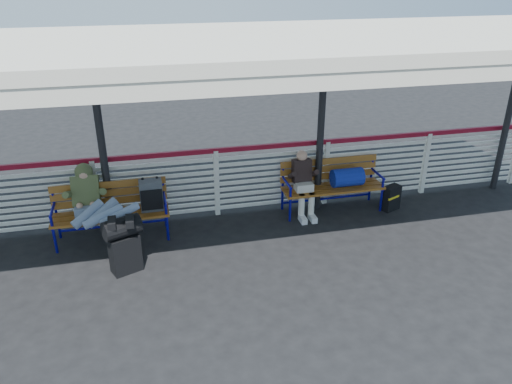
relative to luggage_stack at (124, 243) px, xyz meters
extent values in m
plane|color=black|center=(1.57, -0.44, -0.47)|extent=(60.00, 60.00, 0.00)
cube|color=silver|center=(1.57, 1.46, 0.13)|extent=(12.00, 0.04, 1.04)
cube|color=maroon|center=(1.57, 1.46, 0.73)|extent=(12.00, 0.06, 0.08)
cube|color=silver|center=(1.57, 0.46, 2.61)|extent=(12.60, 3.60, 0.16)
cube|color=silver|center=(1.57, -1.29, 2.48)|extent=(12.60, 0.06, 0.30)
cylinder|color=black|center=(-0.23, 1.31, 1.03)|extent=(0.12, 0.12, 3.00)
cylinder|color=black|center=(3.37, 1.31, 1.03)|extent=(0.12, 0.12, 3.00)
cylinder|color=black|center=(7.07, 1.31, 1.03)|extent=(0.12, 0.12, 3.00)
cube|color=black|center=(0.00, 0.00, -0.18)|extent=(0.48, 0.39, 0.57)
cylinder|color=black|center=(0.00, 0.00, 0.25)|extent=(0.59, 0.46, 0.29)
cube|color=brown|center=(-0.20, 0.95, -0.02)|extent=(1.80, 0.50, 0.04)
cube|color=brown|center=(-0.20, 1.21, 0.25)|extent=(1.80, 0.10, 0.40)
cylinder|color=#100D99|center=(-1.05, 0.75, -0.24)|extent=(0.04, 0.04, 0.45)
cylinder|color=#100D99|center=(0.65, 0.75, -0.24)|extent=(0.04, 0.04, 0.45)
cylinder|color=#100D99|center=(-1.05, 1.22, -0.02)|extent=(0.04, 0.04, 0.90)
cylinder|color=#100D99|center=(0.65, 1.22, -0.02)|extent=(0.04, 0.04, 0.90)
cube|color=#4D5155|center=(0.45, 0.97, 0.25)|extent=(0.36, 0.22, 0.50)
cube|color=brown|center=(3.59, 1.11, -0.02)|extent=(1.80, 0.50, 0.04)
cube|color=brown|center=(3.59, 1.37, 0.25)|extent=(1.80, 0.10, 0.40)
cylinder|color=#100D99|center=(2.74, 0.91, -0.24)|extent=(0.04, 0.04, 0.45)
cylinder|color=#100D99|center=(4.44, 0.91, -0.24)|extent=(0.04, 0.04, 0.45)
cylinder|color=#100D99|center=(2.74, 1.38, -0.02)|extent=(0.04, 0.04, 0.90)
cylinder|color=#100D99|center=(4.44, 1.38, -0.02)|extent=(0.04, 0.04, 0.90)
cylinder|color=navy|center=(3.84, 1.11, 0.16)|extent=(0.55, 0.32, 0.32)
cube|color=#7F8EAA|center=(-0.55, 1.00, 0.07)|extent=(0.36, 0.26, 0.18)
cube|color=#4A542C|center=(-0.55, 1.20, 0.33)|extent=(0.42, 0.38, 0.53)
sphere|color=#4A542C|center=(-0.55, 1.30, 0.61)|extent=(0.28, 0.28, 0.28)
sphere|color=tan|center=(-0.55, 1.26, 0.60)|extent=(0.21, 0.21, 0.21)
cube|color=black|center=(-0.12, -0.06, 0.36)|extent=(0.11, 0.27, 0.10)
cube|color=black|center=(0.12, -0.06, 0.36)|extent=(0.11, 0.27, 0.10)
cube|color=beige|center=(3.04, 1.11, 0.06)|extent=(0.30, 0.24, 0.16)
cube|color=black|center=(3.04, 1.25, 0.31)|extent=(0.32, 0.23, 0.42)
sphere|color=tan|center=(3.04, 1.27, 0.58)|extent=(0.19, 0.19, 0.19)
cylinder|color=beige|center=(2.95, 0.93, -0.23)|extent=(0.11, 0.11, 0.46)
cylinder|color=beige|center=(3.13, 0.93, -0.23)|extent=(0.11, 0.11, 0.46)
cube|color=silver|center=(2.95, 0.83, -0.42)|extent=(0.10, 0.24, 0.10)
cube|color=silver|center=(3.13, 0.83, -0.42)|extent=(0.10, 0.24, 0.10)
cube|color=black|center=(4.64, 0.93, -0.24)|extent=(0.37, 0.30, 0.46)
cube|color=yellow|center=(4.64, 0.83, -0.19)|extent=(0.26, 0.13, 0.04)
camera|label=1|loc=(0.41, -6.37, 3.61)|focal=35.00mm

